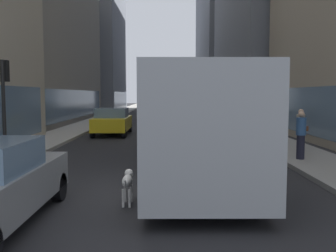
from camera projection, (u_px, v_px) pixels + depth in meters
name	position (u px, v px, depth m)	size (l,w,h in m)	color
ground_plane	(162.00, 115.00, 44.06)	(120.00, 120.00, 0.00)	#232326
sidewalk_left	(114.00, 114.00, 44.02)	(2.40, 110.00, 0.15)	#ADA89E
sidewalk_right	(211.00, 114.00, 44.09)	(2.40, 110.00, 0.15)	gray
building_left_far	(81.00, 22.00, 54.18)	(11.46, 16.44, 25.69)	slate
building_right_far	(237.00, 30.00, 60.81)	(11.53, 22.96, 25.50)	slate
transit_bus	(190.00, 115.00, 12.07)	(2.78, 11.53, 3.05)	#999EA3
car_black_suv	(182.00, 105.00, 54.68)	(1.72, 4.05, 1.62)	black
car_yellow_taxi	(112.00, 121.00, 22.52)	(1.95, 4.30, 1.62)	yellow
dalmatian_dog	(128.00, 181.00, 8.33)	(0.22, 0.96, 0.72)	white
pedestrian_with_handbag	(301.00, 129.00, 15.28)	(0.45, 0.34, 1.69)	#1E1E2D
pedestrian_in_coat	(301.00, 135.00, 13.23)	(0.34, 0.34, 1.69)	#1E1E2D
traffic_light_near	(4.00, 94.00, 12.34)	(0.24, 0.41, 3.40)	black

